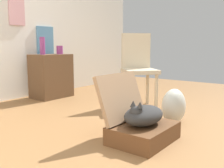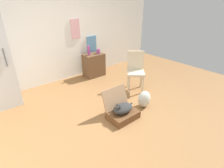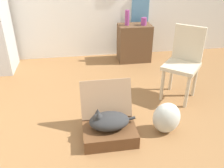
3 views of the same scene
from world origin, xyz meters
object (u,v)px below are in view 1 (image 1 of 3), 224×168
object	(u,v)px
cat	(143,115)
vase_short	(60,50)
vase_tall	(42,46)
plastic_bag_white	(174,106)
suitcase_base	(143,133)
chair	(138,67)
side_table	(51,76)

from	to	relation	value
cat	vase_short	world-z (taller)	vase_short
vase_tall	vase_short	distance (m)	0.30
vase_short	plastic_bag_white	bearing A→B (deg)	-98.01
suitcase_base	plastic_bag_white	world-z (taller)	plastic_bag_white
vase_short	vase_tall	bearing A→B (deg)	171.12
suitcase_base	cat	bearing A→B (deg)	177.23
vase_short	chair	xyz separation A→B (m)	(0.17, -1.32, -0.21)
chair	suitcase_base	bearing A→B (deg)	-104.76
cat	vase_short	distance (m)	2.31
cat	side_table	xyz separation A→B (m)	(0.78, 2.10, 0.10)
vase_short	side_table	bearing A→B (deg)	163.23
side_table	chair	xyz separation A→B (m)	(0.32, -1.37, 0.19)
vase_tall	chair	world-z (taller)	chair
suitcase_base	plastic_bag_white	distance (m)	0.64
vase_tall	chair	distance (m)	1.47
side_table	vase_tall	xyz separation A→B (m)	(-0.14, 0.00, 0.46)
plastic_bag_white	side_table	world-z (taller)	side_table
side_table	cat	bearing A→B (deg)	-110.37
suitcase_base	side_table	world-z (taller)	side_table
plastic_bag_white	vase_short	distance (m)	2.13
cat	chair	world-z (taller)	chair
suitcase_base	vase_tall	size ratio (longest dim) A/B	2.16
vase_short	suitcase_base	bearing A→B (deg)	-114.01
cat	vase_tall	size ratio (longest dim) A/B	1.93
side_table	vase_tall	bearing A→B (deg)	179.38
suitcase_base	cat	xyz separation A→B (m)	(-0.01, 0.00, 0.16)
vase_tall	vase_short	xyz separation A→B (m)	(0.29, -0.05, -0.06)
plastic_bag_white	chair	distance (m)	0.92
suitcase_base	vase_short	size ratio (longest dim) A/B	4.28
vase_tall	vase_short	size ratio (longest dim) A/B	1.98
suitcase_base	vase_tall	xyz separation A→B (m)	(0.63, 2.10, 0.72)
suitcase_base	side_table	xyz separation A→B (m)	(0.77, 2.10, 0.26)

